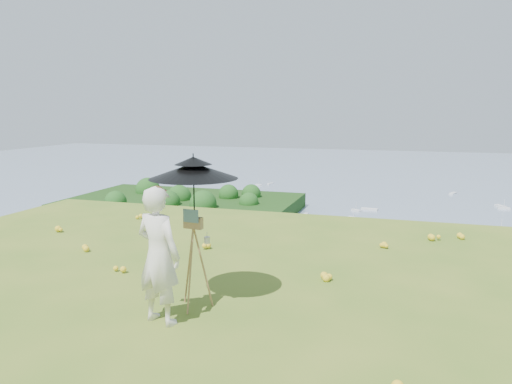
% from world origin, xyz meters
% --- Properties ---
extents(ground, '(14.00, 14.00, 0.00)m').
position_xyz_m(ground, '(0.00, 0.00, 0.00)').
color(ground, '#4F7521').
rests_on(ground, ground).
extents(shoreline_tier, '(170.00, 28.00, 8.00)m').
position_xyz_m(shoreline_tier, '(0.00, 75.00, -36.00)').
color(shoreline_tier, gray).
rests_on(shoreline_tier, bay_water).
extents(bay_water, '(700.00, 700.00, 0.00)m').
position_xyz_m(bay_water, '(0.00, 240.00, -34.00)').
color(bay_water, '#7388A4').
rests_on(bay_water, ground).
extents(peninsula, '(90.00, 60.00, 12.00)m').
position_xyz_m(peninsula, '(-75.00, 155.00, -29.00)').
color(peninsula, '#17380F').
rests_on(peninsula, bay_water).
extents(slope_trees, '(110.00, 50.00, 6.00)m').
position_xyz_m(slope_trees, '(0.00, 35.00, -15.00)').
color(slope_trees, '#19531A').
rests_on(slope_trees, forest_slope).
extents(harbor_town, '(110.00, 22.00, 5.00)m').
position_xyz_m(harbor_town, '(0.00, 75.00, -29.50)').
color(harbor_town, silver).
rests_on(harbor_town, shoreline_tier).
extents(moored_boats, '(140.00, 140.00, 0.70)m').
position_xyz_m(moored_boats, '(-12.50, 161.00, -33.65)').
color(moored_boats, silver).
rests_on(moored_boats, bay_water).
extents(wildflowers, '(10.00, 10.50, 0.12)m').
position_xyz_m(wildflowers, '(0.00, 0.25, 0.06)').
color(wildflowers, yellow).
rests_on(wildflowers, ground).
extents(painter, '(0.73, 0.57, 1.77)m').
position_xyz_m(painter, '(-0.03, -0.17, 0.89)').
color(painter, silver).
rests_on(painter, ground).
extents(field_easel, '(0.59, 0.59, 1.39)m').
position_xyz_m(field_easel, '(0.20, 0.40, 0.70)').
color(field_easel, '#95673E').
rests_on(field_easel, ground).
extents(sun_umbrella, '(1.26, 1.26, 0.98)m').
position_xyz_m(sun_umbrella, '(0.20, 0.43, 1.64)').
color(sun_umbrella, black).
rests_on(sun_umbrella, field_easel).
extents(painter_cap, '(0.26, 0.28, 0.10)m').
position_xyz_m(painter_cap, '(-0.03, -0.17, 1.72)').
color(painter_cap, '#C66C75').
rests_on(painter_cap, painter).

